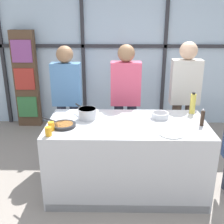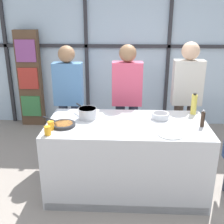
% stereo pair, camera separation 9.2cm
% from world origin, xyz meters
% --- Properties ---
extents(ground_plane, '(18.00, 18.00, 0.00)m').
position_xyz_m(ground_plane, '(0.00, 0.00, 0.00)').
color(ground_plane, gray).
extents(back_window_wall, '(6.40, 0.10, 2.80)m').
position_xyz_m(back_window_wall, '(0.00, 2.29, 1.40)').
color(back_window_wall, silver).
rests_on(back_window_wall, ground_plane).
extents(bookshelf, '(0.44, 0.19, 1.84)m').
position_xyz_m(bookshelf, '(-1.86, 2.10, 0.92)').
color(bookshelf, brown).
rests_on(bookshelf, ground_plane).
extents(demo_island, '(1.90, 0.95, 0.91)m').
position_xyz_m(demo_island, '(-0.00, -0.00, 0.46)').
color(demo_island, silver).
rests_on(demo_island, ground_plane).
extents(spectator_far_left, '(0.42, 0.24, 1.71)m').
position_xyz_m(spectator_far_left, '(-0.86, 0.84, 0.99)').
color(spectator_far_left, '#232838').
rests_on(spectator_far_left, ground_plane).
extents(spectator_center_left, '(0.43, 0.24, 1.73)m').
position_xyz_m(spectator_center_left, '(0.00, 0.84, 0.99)').
color(spectator_center_left, '#232838').
rests_on(spectator_center_left, ground_plane).
extents(spectator_center_right, '(0.42, 0.25, 1.77)m').
position_xyz_m(spectator_center_right, '(0.86, 0.84, 1.03)').
color(spectator_center_right, '#47382D').
rests_on(spectator_center_right, ground_plane).
extents(frying_pan, '(0.44, 0.36, 0.04)m').
position_xyz_m(frying_pan, '(-0.74, -0.12, 0.93)').
color(frying_pan, '#232326').
rests_on(frying_pan, demo_island).
extents(saucepan, '(0.29, 0.37, 0.13)m').
position_xyz_m(saucepan, '(-0.49, 0.13, 0.98)').
color(saucepan, silver).
rests_on(saucepan, demo_island).
extents(white_plate, '(0.28, 0.28, 0.01)m').
position_xyz_m(white_plate, '(0.47, -0.31, 0.92)').
color(white_plate, white).
rests_on(white_plate, demo_island).
extents(mixing_bowl, '(0.21, 0.21, 0.07)m').
position_xyz_m(mixing_bowl, '(0.41, 0.17, 0.95)').
color(mixing_bowl, silver).
rests_on(mixing_bowl, demo_island).
extents(oil_bottle, '(0.07, 0.07, 0.28)m').
position_xyz_m(oil_bottle, '(0.85, 0.35, 1.05)').
color(oil_bottle, '#E0CC4C').
rests_on(oil_bottle, demo_island).
extents(pepper_grinder, '(0.05, 0.05, 0.20)m').
position_xyz_m(pepper_grinder, '(0.86, -0.06, 1.01)').
color(pepper_grinder, '#332319').
rests_on(pepper_grinder, demo_island).
extents(juice_glass_near, '(0.07, 0.07, 0.10)m').
position_xyz_m(juice_glass_near, '(-0.85, -0.37, 0.96)').
color(juice_glass_near, orange).
rests_on(juice_glass_near, demo_island).
extents(juice_glass_far, '(0.07, 0.07, 0.10)m').
position_xyz_m(juice_glass_far, '(-0.85, -0.23, 0.96)').
color(juice_glass_far, orange).
rests_on(juice_glass_far, demo_island).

